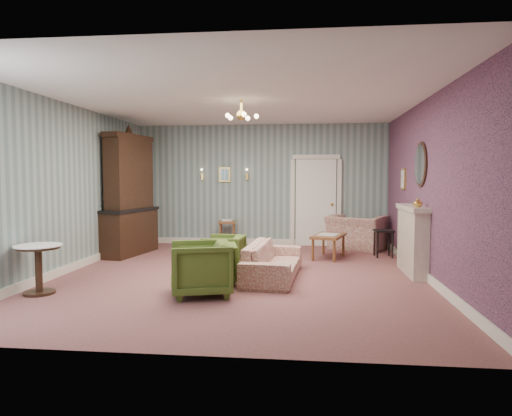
# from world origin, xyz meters

# --- Properties ---
(floor) EXTENTS (7.00, 7.00, 0.00)m
(floor) POSITION_xyz_m (0.00, 0.00, 0.00)
(floor) COLOR brown
(floor) RESTS_ON ground
(ceiling) EXTENTS (7.00, 7.00, 0.00)m
(ceiling) POSITION_xyz_m (0.00, 0.00, 2.90)
(ceiling) COLOR white
(ceiling) RESTS_ON ground
(wall_back) EXTENTS (6.00, 0.00, 6.00)m
(wall_back) POSITION_xyz_m (0.00, 3.50, 1.45)
(wall_back) COLOR slate
(wall_back) RESTS_ON ground
(wall_front) EXTENTS (6.00, 0.00, 6.00)m
(wall_front) POSITION_xyz_m (0.00, -3.50, 1.45)
(wall_front) COLOR slate
(wall_front) RESTS_ON ground
(wall_left) EXTENTS (0.00, 7.00, 7.00)m
(wall_left) POSITION_xyz_m (-3.00, 0.00, 1.45)
(wall_left) COLOR slate
(wall_left) RESTS_ON ground
(wall_right) EXTENTS (0.00, 7.00, 7.00)m
(wall_right) POSITION_xyz_m (3.00, 0.00, 1.45)
(wall_right) COLOR slate
(wall_right) RESTS_ON ground
(wall_right_floral) EXTENTS (0.00, 7.00, 7.00)m
(wall_right_floral) POSITION_xyz_m (2.98, 0.00, 1.45)
(wall_right_floral) COLOR #A45264
(wall_right_floral) RESTS_ON ground
(door) EXTENTS (1.12, 0.12, 2.16)m
(door) POSITION_xyz_m (1.30, 3.46, 1.08)
(door) COLOR white
(door) RESTS_ON floor
(olive_chair_a) EXTENTS (0.94, 0.98, 0.82)m
(olive_chair_a) POSITION_xyz_m (-0.38, -1.36, 0.41)
(olive_chair_a) COLOR #465D20
(olive_chair_a) RESTS_ON floor
(olive_chair_b) EXTENTS (0.74, 0.78, 0.68)m
(olive_chair_b) POSITION_xyz_m (-0.34, -0.63, 0.34)
(olive_chair_b) COLOR #465D20
(olive_chair_b) RESTS_ON floor
(olive_chair_c) EXTENTS (0.67, 0.70, 0.68)m
(olive_chair_c) POSITION_xyz_m (-0.36, 0.37, 0.34)
(olive_chair_c) COLOR #465D20
(olive_chair_c) RESTS_ON floor
(sofa_chintz) EXTENTS (0.72, 1.99, 0.76)m
(sofa_chintz) POSITION_xyz_m (0.54, -0.17, 0.38)
(sofa_chintz) COLOR brown
(sofa_chintz) RESTS_ON floor
(wingback_chair) EXTENTS (1.40, 1.21, 1.04)m
(wingback_chair) POSITION_xyz_m (2.22, 2.97, 0.52)
(wingback_chair) COLOR brown
(wingback_chair) RESTS_ON floor
(dresser) EXTENTS (0.82, 1.68, 2.68)m
(dresser) POSITION_xyz_m (-2.65, 1.78, 1.34)
(dresser) COLOR black
(dresser) RESTS_ON floor
(fireplace) EXTENTS (0.30, 1.40, 1.16)m
(fireplace) POSITION_xyz_m (2.86, 0.40, 0.58)
(fireplace) COLOR beige
(fireplace) RESTS_ON floor
(mantel_vase) EXTENTS (0.15, 0.15, 0.15)m
(mantel_vase) POSITION_xyz_m (2.84, 0.00, 1.23)
(mantel_vase) COLOR gold
(mantel_vase) RESTS_ON fireplace
(oval_mirror) EXTENTS (0.04, 0.76, 0.84)m
(oval_mirror) POSITION_xyz_m (2.96, 0.40, 1.85)
(oval_mirror) COLOR white
(oval_mirror) RESTS_ON wall_right
(framed_print) EXTENTS (0.04, 0.34, 0.42)m
(framed_print) POSITION_xyz_m (2.97, 1.75, 1.60)
(framed_print) COLOR gold
(framed_print) RESTS_ON wall_right
(coffee_table) EXTENTS (0.78, 1.07, 0.49)m
(coffee_table) POSITION_xyz_m (1.53, 1.75, 0.24)
(coffee_table) COLOR brown
(coffee_table) RESTS_ON floor
(side_table_black) EXTENTS (0.40, 0.40, 0.56)m
(side_table_black) POSITION_xyz_m (2.65, 1.99, 0.28)
(side_table_black) COLOR black
(side_table_black) RESTS_ON floor
(pedestal_table) EXTENTS (0.82, 0.82, 0.70)m
(pedestal_table) POSITION_xyz_m (-2.65, -1.55, 0.35)
(pedestal_table) COLOR black
(pedestal_table) RESTS_ON floor
(nesting_table) EXTENTS (0.45, 0.55, 0.66)m
(nesting_table) POSITION_xyz_m (-0.77, 3.07, 0.33)
(nesting_table) COLOR brown
(nesting_table) RESTS_ON floor
(gilt_mirror_back) EXTENTS (0.28, 0.06, 0.36)m
(gilt_mirror_back) POSITION_xyz_m (-0.90, 3.46, 1.70)
(gilt_mirror_back) COLOR gold
(gilt_mirror_back) RESTS_ON wall_back
(sconce_left) EXTENTS (0.16, 0.12, 0.30)m
(sconce_left) POSITION_xyz_m (-1.45, 3.44, 1.70)
(sconce_left) COLOR gold
(sconce_left) RESTS_ON wall_back
(sconce_right) EXTENTS (0.16, 0.12, 0.30)m
(sconce_right) POSITION_xyz_m (-0.35, 3.44, 1.70)
(sconce_right) COLOR gold
(sconce_right) RESTS_ON wall_back
(chandelier) EXTENTS (0.56, 0.56, 0.36)m
(chandelier) POSITION_xyz_m (0.00, 0.00, 2.63)
(chandelier) COLOR gold
(chandelier) RESTS_ON ceiling
(burgundy_cushion) EXTENTS (0.41, 0.28, 0.39)m
(burgundy_cushion) POSITION_xyz_m (2.17, 2.82, 0.48)
(burgundy_cushion) COLOR #5D1A17
(burgundy_cushion) RESTS_ON wingback_chair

